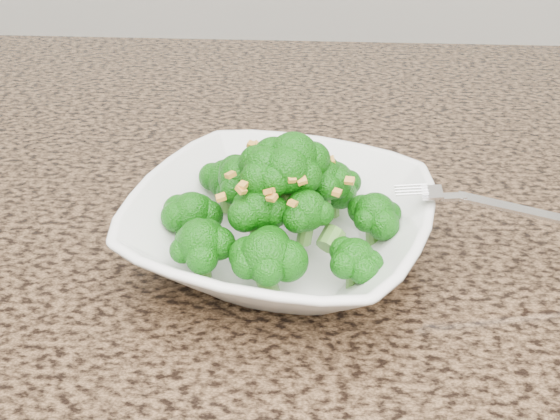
# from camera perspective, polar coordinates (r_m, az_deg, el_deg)

# --- Properties ---
(granite_counter) EXTENTS (1.64, 1.04, 0.03)m
(granite_counter) POSITION_cam_1_polar(r_m,az_deg,el_deg) (0.71, -12.04, -1.09)
(granite_counter) COLOR brown
(granite_counter) RESTS_ON cabinet
(bowl) EXTENTS (0.31, 0.31, 0.06)m
(bowl) POSITION_cam_1_polar(r_m,az_deg,el_deg) (0.60, 0.00, -1.54)
(bowl) COLOR white
(bowl) RESTS_ON granite_counter
(broccoli_pile) EXTENTS (0.22, 0.22, 0.07)m
(broccoli_pile) POSITION_cam_1_polar(r_m,az_deg,el_deg) (0.57, -0.00, 4.21)
(broccoli_pile) COLOR #12650B
(broccoli_pile) RESTS_ON bowl
(garlic_topping) EXTENTS (0.13, 0.13, 0.01)m
(garlic_topping) POSITION_cam_1_polar(r_m,az_deg,el_deg) (0.55, -0.00, 7.91)
(garlic_topping) COLOR gold
(garlic_topping) RESTS_ON broccoli_pile
(fork) EXTENTS (0.17, 0.03, 0.01)m
(fork) POSITION_cam_1_polar(r_m,az_deg,el_deg) (0.59, 14.26, 1.00)
(fork) COLOR silver
(fork) RESTS_ON bowl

